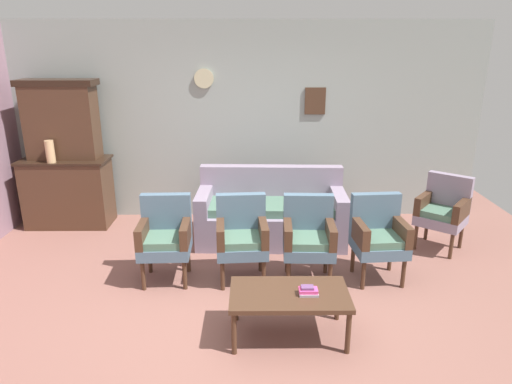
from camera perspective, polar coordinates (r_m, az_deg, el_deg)
ground_plane at (r=4.44m, az=-0.99°, el=-14.86°), size 7.68×7.68×0.00m
wall_back_with_decor at (r=6.44m, az=-0.86°, el=8.62°), size 6.40×0.09×2.70m
side_cabinet at (r=6.77m, az=-22.23°, el=-0.00°), size 1.16×0.55×0.93m
cabinet_upper_hutch at (r=6.62m, az=-22.99°, el=8.33°), size 0.99×0.38×1.03m
vase_on_cabinet at (r=6.49m, az=-24.17°, el=4.59°), size 0.11×0.11×0.29m
floral_couch at (r=5.82m, az=1.87°, el=-2.91°), size 1.85×0.86×0.90m
armchair_near_cabinet at (r=4.90m, az=-11.18°, el=-5.26°), size 0.54×0.51×0.90m
armchair_by_doorway at (r=4.82m, az=-1.78°, el=-5.33°), size 0.55×0.52×0.90m
armchair_row_middle at (r=4.83m, az=6.53°, el=-5.39°), size 0.54×0.51×0.90m
armchair_near_couch_end at (r=5.00m, az=14.93°, el=-5.08°), size 0.55×0.53×0.90m
wingback_chair_by_fireplace at (r=5.97m, az=22.19°, el=-1.98°), size 0.71×0.71×0.90m
coffee_table at (r=3.97m, az=4.16°, el=-12.85°), size 1.00×0.56×0.42m
book_stack_on_table at (r=3.92m, az=6.50°, el=-12.10°), size 0.16×0.11×0.07m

